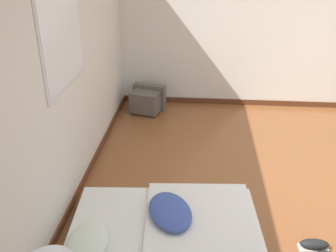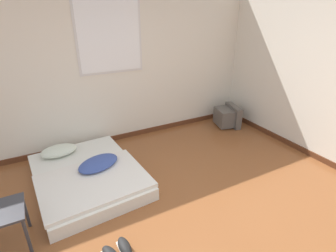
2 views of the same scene
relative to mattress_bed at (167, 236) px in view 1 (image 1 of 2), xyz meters
The scene contains 6 objects.
ground_plane 1.66m from the mattress_bed, 64.17° to the right, with size 20.00×20.00×0.00m, color brown.
wall_back 1.74m from the mattress_bed, 55.83° to the left, with size 7.66×0.08×2.60m.
wall_right 3.88m from the mattress_bed, 23.76° to the right, with size 0.08×7.45×2.60m.
mattress_bed is the anchor object (origin of this frame).
crt_tv 2.99m from the mattress_bed, 11.12° to the left, with size 0.50×0.56×0.42m.
sneaker_pair 1.34m from the mattress_bed, 90.26° to the right, with size 0.30×0.30×0.10m.
Camera 1 is at (-3.27, 1.26, 2.51)m, focal length 40.00 mm.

